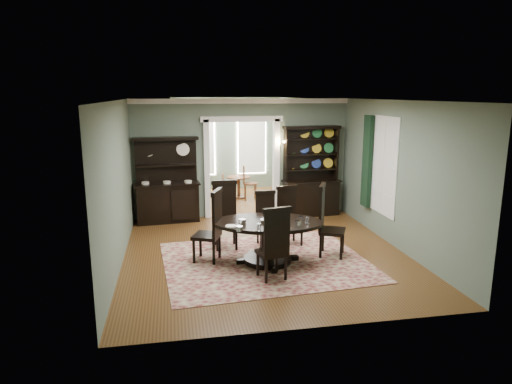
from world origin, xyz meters
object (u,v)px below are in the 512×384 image
at_px(dining_table, 268,234).
at_px(parlor_table, 239,184).
at_px(sideboard, 167,193).
at_px(welsh_dresser, 311,183).

distance_m(dining_table, parlor_table, 5.47).
height_order(sideboard, parlor_table, sideboard).
bearing_deg(parlor_table, dining_table, -92.56).
height_order(dining_table, welsh_dresser, welsh_dresser).
relative_size(dining_table, sideboard, 1.07).
distance_m(welsh_dresser, parlor_table, 2.77).
relative_size(sideboard, parlor_table, 2.92).
bearing_deg(welsh_dresser, parlor_table, 121.19).
height_order(sideboard, welsh_dresser, welsh_dresser).
bearing_deg(dining_table, welsh_dresser, 71.55).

